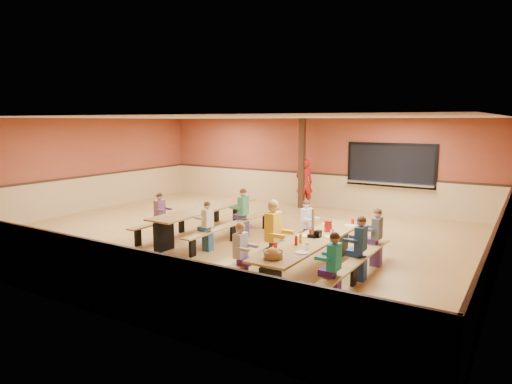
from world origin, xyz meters
The scene contains 23 objects.
ground centered at (0.00, 0.00, 0.00)m, with size 12.00×12.00×0.00m, color olive.
room_envelope centered at (0.00, 0.00, 0.69)m, with size 12.04×10.04×3.02m.
kitchen_pass_through centered at (2.60, 4.96, 1.49)m, with size 2.78×0.28×1.38m.
structural_post centered at (-0.20, 4.40, 1.50)m, with size 0.18×0.18×3.00m, color black.
cafeteria_table_main centered at (3.02, -1.77, 0.53)m, with size 1.91×3.70×0.74m.
cafeteria_table_second centered at (-0.56, -0.37, 0.53)m, with size 1.91×3.70×0.74m.
seated_child_white_left centered at (2.19, -2.94, 0.58)m, with size 0.35×0.29×1.17m, color silver, non-canonical shape.
seated_adult_yellow centered at (2.19, -1.77, 0.69)m, with size 0.45×0.37×1.38m, color yellow, non-canonical shape.
seated_child_grey_left centered at (2.19, -0.28, 0.58)m, with size 0.35×0.28×1.16m, color white, non-canonical shape.
seated_child_teal_right centered at (3.84, -2.72, 0.58)m, with size 0.35×0.28×1.16m, color teal, non-canonical shape.
seated_child_navy_right centered at (3.84, -1.44, 0.60)m, with size 0.36×0.30×1.19m, color navy, non-canonical shape.
seated_child_char_right centered at (3.84, -0.44, 0.58)m, with size 0.35×0.28×1.16m, color #454B4F, non-canonical shape.
seated_child_purple_sec centered at (-1.38, -1.16, 0.57)m, with size 0.34×0.28×1.15m, color #805173, non-canonical shape.
seated_child_green_sec centered at (0.27, 0.10, 0.61)m, with size 0.37×0.31×1.22m, color #3C7E55, non-canonical shape.
seated_child_tan_sec centered at (0.27, -1.38, 0.56)m, with size 0.32×0.26×1.11m, color beige, non-canonical shape.
standing_woman centered at (-0.17, 4.55, 0.82)m, with size 0.60×0.39×1.65m, color red.
punch_pitcher centered at (3.04, -1.06, 0.85)m, with size 0.16×0.16×0.22m, color red.
chip_bowl centered at (2.99, -3.19, 0.81)m, with size 0.32×0.32×0.15m, color #FA9E27, non-canonical shape.
napkin_dispenser centered at (3.05, -1.58, 0.80)m, with size 0.10×0.14×0.13m, color black.
condiment_mustard centered at (2.95, -2.11, 0.82)m, with size 0.06×0.06×0.17m, color yellow.
condiment_ketchup centered at (2.95, -2.30, 0.82)m, with size 0.06×0.06×0.17m, color #B2140F.
table_paddle centered at (2.98, -1.65, 0.88)m, with size 0.16×0.16×0.56m.
place_settings centered at (3.02, -1.77, 0.80)m, with size 0.65×3.30×0.11m, color beige, non-canonical shape.
Camera 1 is at (6.45, -9.34, 2.93)m, focal length 32.00 mm.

